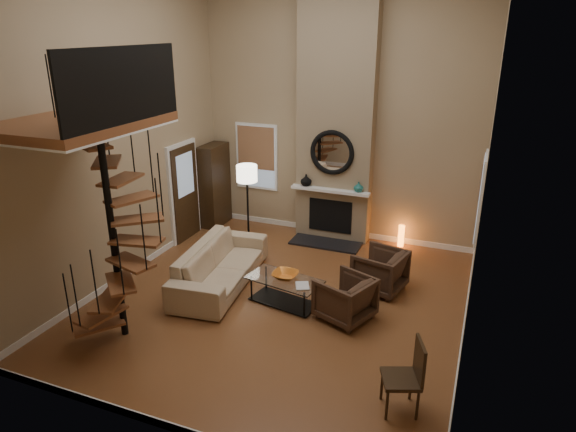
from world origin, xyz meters
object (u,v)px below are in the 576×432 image
at_px(floor_lamp, 247,180).
at_px(accent_lamp, 401,236).
at_px(hutch, 214,185).
at_px(armchair_near, 384,272).
at_px(side_chair, 408,373).
at_px(coffee_table, 284,288).
at_px(sofa, 220,264).
at_px(armchair_far, 349,300).

relative_size(floor_lamp, accent_lamp, 3.83).
distance_m(hutch, armchair_near, 4.72).
height_order(floor_lamp, side_chair, floor_lamp).
height_order(coffee_table, accent_lamp, accent_lamp).
height_order(sofa, side_chair, side_chair).
bearing_deg(coffee_table, armchair_far, -5.30).
bearing_deg(armchair_near, side_chair, 30.16).
bearing_deg(accent_lamp, hutch, -176.58).
relative_size(armchair_near, armchair_far, 1.04).
distance_m(armchair_far, coffee_table, 1.15).
bearing_deg(side_chair, armchair_near, 107.12).
distance_m(floor_lamp, side_chair, 5.68).
distance_m(hutch, coffee_table, 4.10).
xyz_separation_m(armchair_far, side_chair, (1.20, -1.72, 0.17)).
distance_m(coffee_table, accent_lamp, 3.39).
distance_m(accent_lamp, side_chair, 5.00).
relative_size(coffee_table, accent_lamp, 2.93).
xyz_separation_m(sofa, floor_lamp, (-0.36, 1.89, 1.02)).
xyz_separation_m(armchair_far, coffee_table, (-1.14, 0.11, -0.07)).
distance_m(armchair_near, side_chair, 3.03).
relative_size(sofa, coffee_table, 1.87).
relative_size(hutch, side_chair, 1.99).
bearing_deg(hutch, floor_lamp, -31.28).
xyz_separation_m(coffee_table, accent_lamp, (1.41, 3.09, -0.03)).
xyz_separation_m(sofa, side_chair, (3.67, -2.03, 0.13)).
height_order(hutch, side_chair, hutch).
bearing_deg(accent_lamp, floor_lamp, -162.19).
bearing_deg(side_chair, armchair_far, 124.98).
distance_m(hutch, accent_lamp, 4.36).
xyz_separation_m(sofa, armchair_near, (2.78, 0.87, -0.04)).
bearing_deg(coffee_table, side_chair, -37.87).
relative_size(armchair_far, accent_lamp, 1.73).
relative_size(armchair_far, coffee_table, 0.59).
bearing_deg(sofa, armchair_near, -79.27).
bearing_deg(armchair_near, sofa, -59.58).
xyz_separation_m(coffee_table, floor_lamp, (-1.68, 2.09, 1.13)).
xyz_separation_m(hutch, sofa, (1.57, -2.62, -0.55)).
distance_m(sofa, floor_lamp, 2.18).
xyz_separation_m(armchair_near, coffee_table, (-1.45, -1.07, -0.07)).
bearing_deg(accent_lamp, coffee_table, -114.50).
bearing_deg(side_chair, sofa, 151.08).
height_order(sofa, floor_lamp, floor_lamp).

